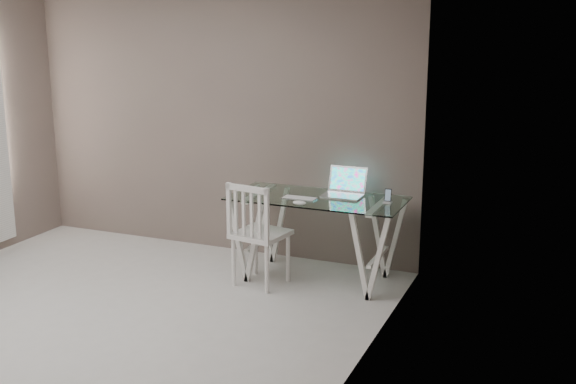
# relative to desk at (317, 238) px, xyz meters

# --- Properties ---
(room) EXTENTS (4.50, 4.52, 2.71)m
(room) POSITION_rel_desk_xyz_m (-1.26, -1.74, 1.33)
(room) COLOR #B8B6B0
(room) RESTS_ON ground
(desk) EXTENTS (1.50, 0.70, 0.75)m
(desk) POSITION_rel_desk_xyz_m (0.00, 0.00, 0.00)
(desk) COLOR silver
(desk) RESTS_ON ground
(chair) EXTENTS (0.48, 0.48, 0.92)m
(chair) POSITION_rel_desk_xyz_m (-0.42, -0.35, 0.12)
(chair) COLOR white
(chair) RESTS_ON ground
(laptop) EXTENTS (0.34, 0.32, 0.23)m
(laptop) POSITION_rel_desk_xyz_m (0.19, 0.18, 0.42)
(laptop) COLOR silver
(laptop) RESTS_ON desk
(keyboard) EXTENTS (0.30, 0.13, 0.01)m
(keyboard) POSITION_rel_desk_xyz_m (-0.13, -0.09, 0.37)
(keyboard) COLOR silver
(keyboard) RESTS_ON desk
(mouse) EXTENTS (0.12, 0.07, 0.04)m
(mouse) POSITION_rel_desk_xyz_m (-0.05, -0.29, 0.38)
(mouse) COLOR white
(mouse) RESTS_ON desk
(phone_dock) EXTENTS (0.07, 0.07, 0.12)m
(phone_dock) POSITION_rel_desk_xyz_m (0.61, 0.05, 0.40)
(phone_dock) COLOR white
(phone_dock) RESTS_ON desk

